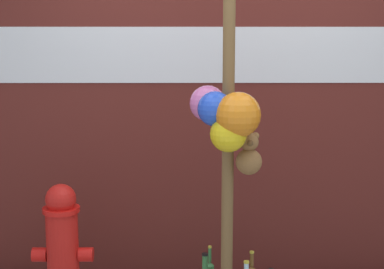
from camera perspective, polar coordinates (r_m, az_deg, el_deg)
building_wall at (r=4.18m, az=2.74°, el=8.39°), size 10.00×0.21×3.29m
memorial_post at (r=3.28m, az=3.63°, el=5.09°), size 0.58×0.53×2.67m
fire_hydrant at (r=3.83m, az=-12.79°, el=-10.71°), size 0.39×0.24×0.82m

